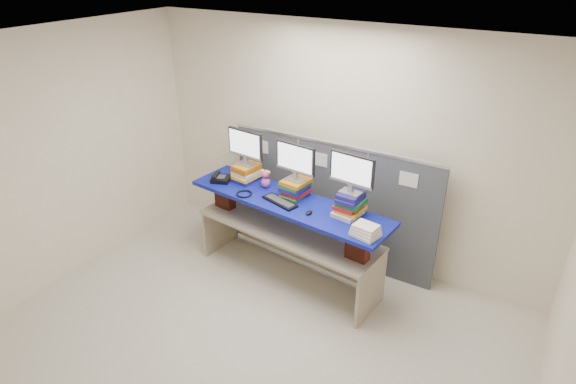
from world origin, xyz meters
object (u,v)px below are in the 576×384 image
Objects in this scene: monitor_right at (352,171)px; desk_phone at (220,178)px; keyboard at (280,202)px; blue_board at (288,202)px; desk at (288,238)px; monitor_center at (296,160)px; monitor_left at (245,145)px.

desk_phone is at bearing -172.73° from monitor_right.
keyboard is (-0.75, -0.14, -0.48)m from monitor_right.
blue_board is at bearing -170.32° from monitor_right.
desk is 0.93m from monitor_center.
monitor_left is 1.07× the size of keyboard.
monitor_center is at bearing -13.86° from desk_phone.
monitor_right is at bearing 9.68° from desk.
desk is at bearing -95.37° from monitor_center.
desk_phone reaches higher than keyboard.
blue_board is 0.11m from keyboard.
desk is 8.58× the size of desk_phone.
desk is at bearing 79.30° from keyboard.
desk is 0.51m from keyboard.
monitor_left is at bearing 170.35° from blue_board.
blue_board reaches higher than desk.
keyboard is (-0.05, -0.09, 0.03)m from blue_board.
keyboard is at bearing -110.71° from blue_board.
monitor_right is at bearing 26.39° from keyboard.
monitor_center is 0.68m from monitor_right.
desk_phone is at bearing -137.99° from monitor_left.
monitor_right reaches higher than desk_phone.
desk_phone is (-0.93, 0.01, 0.52)m from desk.
monitor_left is 1.00× the size of monitor_right.
desk is 4.64× the size of monitor_center.
monitor_center is (0.02, 0.12, 0.46)m from blue_board.
blue_board is 4.93× the size of monitor_center.
monitor_left is at bearing 170.35° from desk.
desk_phone is at bearing -174.56° from desk.
desk is 0.47m from blue_board.
monitor_left is 0.81m from keyboard.
monitor_center reaches higher than keyboard.
desk is 4.64× the size of monitor_right.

